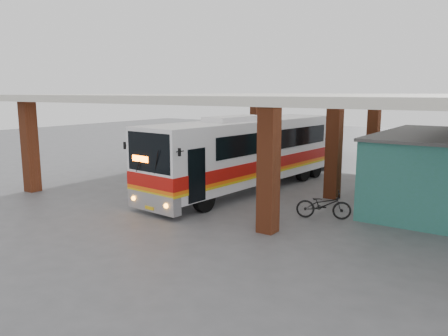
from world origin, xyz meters
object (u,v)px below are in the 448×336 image
(coach_bus, at_px, (246,153))
(red_chair, at_px, (397,184))
(motorcycle, at_px, (324,205))
(pedestrian, at_px, (271,199))

(coach_bus, height_order, red_chair, coach_bus)
(motorcycle, relative_size, red_chair, 2.59)
(motorcycle, bearing_deg, red_chair, -33.55)
(coach_bus, bearing_deg, motorcycle, -22.19)
(coach_bus, height_order, motorcycle, coach_bus)
(coach_bus, xyz_separation_m, motorcycle, (5.08, -2.56, -1.28))
(red_chair, bearing_deg, motorcycle, -101.19)
(pedestrian, distance_m, red_chair, 8.24)
(motorcycle, xyz_separation_m, pedestrian, (-1.58, -1.23, 0.24))
(pedestrian, bearing_deg, coach_bus, -91.95)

